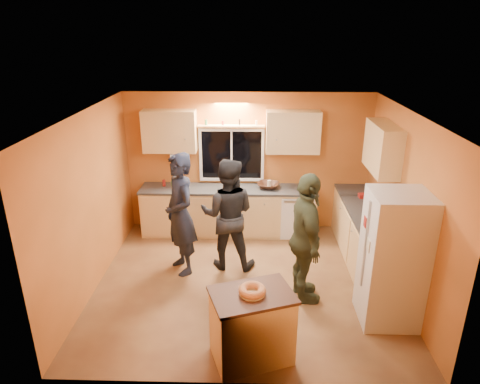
{
  "coord_description": "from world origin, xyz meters",
  "views": [
    {
      "loc": [
        0.07,
        -5.62,
        3.68
      ],
      "look_at": [
        -0.1,
        0.4,
        1.33
      ],
      "focal_mm": 32.0,
      "sensor_mm": 36.0,
      "label": 1
    }
  ],
  "objects_px": {
    "person_center": "(228,214)",
    "person_right": "(306,239)",
    "island": "(252,326)",
    "refrigerator": "(393,259)",
    "person_left": "(180,214)"
  },
  "relations": [
    {
      "from": "island",
      "to": "person_left",
      "type": "distance_m",
      "value": 2.29
    },
    {
      "from": "person_center",
      "to": "person_right",
      "type": "xyz_separation_m",
      "value": [
        1.12,
        -0.89,
        0.04
      ]
    },
    {
      "from": "refrigerator",
      "to": "person_center",
      "type": "bearing_deg",
      "value": 148.98
    },
    {
      "from": "refrigerator",
      "to": "person_right",
      "type": "relative_size",
      "value": 0.95
    },
    {
      "from": "person_center",
      "to": "person_right",
      "type": "relative_size",
      "value": 0.96
    },
    {
      "from": "island",
      "to": "person_center",
      "type": "bearing_deg",
      "value": 81.41
    },
    {
      "from": "refrigerator",
      "to": "person_center",
      "type": "height_order",
      "value": "person_center"
    },
    {
      "from": "island",
      "to": "person_center",
      "type": "height_order",
      "value": "person_center"
    },
    {
      "from": "island",
      "to": "person_right",
      "type": "height_order",
      "value": "person_right"
    },
    {
      "from": "island",
      "to": "refrigerator",
      "type": "bearing_deg",
      "value": 4.49
    },
    {
      "from": "person_center",
      "to": "person_right",
      "type": "height_order",
      "value": "person_right"
    },
    {
      "from": "refrigerator",
      "to": "person_left",
      "type": "relative_size",
      "value": 0.93
    },
    {
      "from": "refrigerator",
      "to": "island",
      "type": "xyz_separation_m",
      "value": [
        -1.8,
        -0.78,
        -0.45
      ]
    },
    {
      "from": "refrigerator",
      "to": "person_center",
      "type": "relative_size",
      "value": 0.99
    },
    {
      "from": "refrigerator",
      "to": "person_right",
      "type": "bearing_deg",
      "value": 158.33
    }
  ]
}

